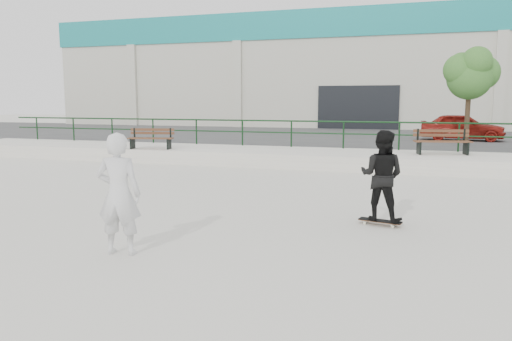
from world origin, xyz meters
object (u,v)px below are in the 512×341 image
(bench_right, at_px, (442,142))
(red_car, at_px, (462,127))
(bench_left, at_px, (151,139))
(seated_skater, at_px, (119,194))
(skateboard, at_px, (380,221))
(standing_skater, at_px, (382,176))
(tree, at_px, (471,73))

(bench_right, height_order, red_car, red_car)
(bench_left, relative_size, seated_skater, 0.95)
(skateboard, height_order, standing_skater, standing_skater)
(bench_right, relative_size, seated_skater, 1.03)
(bench_right, distance_m, tree, 4.43)
(bench_left, height_order, red_car, red_car)
(bench_left, bearing_deg, standing_skater, -50.89)
(bench_right, distance_m, seated_skater, 12.43)
(bench_right, bearing_deg, skateboard, -111.32)
(bench_left, xyz_separation_m, standing_skater, (8.80, -7.10, 0.04))
(standing_skater, bearing_deg, tree, -90.20)
(skateboard, relative_size, seated_skater, 0.44)
(bench_right, distance_m, standing_skater, 8.53)
(tree, distance_m, seated_skater, 16.29)
(tree, distance_m, red_car, 3.69)
(red_car, bearing_deg, standing_skater, 173.50)
(red_car, relative_size, skateboard, 4.44)
(bench_left, xyz_separation_m, bench_right, (10.18, 1.32, 0.04))
(seated_skater, bearing_deg, standing_skater, -151.22)
(tree, relative_size, red_car, 1.06)
(bench_left, xyz_separation_m, tree, (11.24, 4.86, 2.47))
(red_car, xyz_separation_m, skateboard, (-2.47, -14.89, -1.04))
(red_car, distance_m, standing_skater, 15.10)
(standing_skater, distance_m, seated_skater, 4.66)
(bench_right, xyz_separation_m, seated_skater, (-4.96, -11.39, -0.00))
(skateboard, relative_size, standing_skater, 0.49)
(bench_left, relative_size, bench_right, 0.92)
(tree, relative_size, skateboard, 4.72)
(standing_skater, xyz_separation_m, seated_skater, (-3.58, -2.98, -0.01))
(tree, bearing_deg, red_car, 89.45)
(standing_skater, height_order, seated_skater, seated_skater)
(bench_left, distance_m, tree, 12.50)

